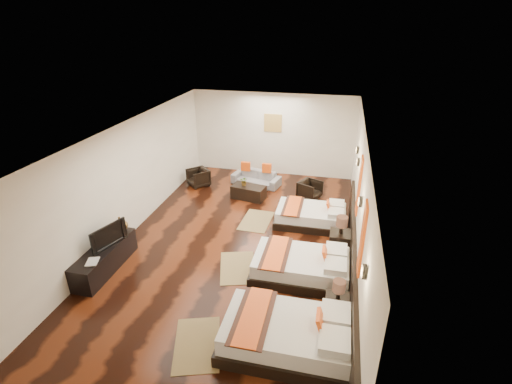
% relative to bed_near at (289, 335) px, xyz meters
% --- Properties ---
extents(floor, '(5.50, 9.50, 0.01)m').
position_rel_bed_near_xyz_m(floor, '(-1.70, 2.84, -0.28)').
color(floor, black).
rests_on(floor, ground).
extents(ceiling, '(5.50, 9.50, 0.01)m').
position_rel_bed_near_xyz_m(ceiling, '(-1.70, 2.84, 2.52)').
color(ceiling, white).
rests_on(ceiling, floor).
extents(back_wall, '(5.50, 0.01, 2.80)m').
position_rel_bed_near_xyz_m(back_wall, '(-1.70, 7.59, 1.12)').
color(back_wall, silver).
rests_on(back_wall, floor).
extents(left_wall, '(0.01, 9.50, 2.80)m').
position_rel_bed_near_xyz_m(left_wall, '(-4.45, 2.84, 1.12)').
color(left_wall, silver).
rests_on(left_wall, floor).
extents(right_wall, '(0.01, 9.50, 2.80)m').
position_rel_bed_near_xyz_m(right_wall, '(1.05, 2.84, 1.12)').
color(right_wall, silver).
rests_on(right_wall, floor).
extents(headboard_panel, '(0.08, 6.60, 0.90)m').
position_rel_bed_near_xyz_m(headboard_panel, '(1.01, 2.04, 0.17)').
color(headboard_panel, black).
rests_on(headboard_panel, floor).
extents(bed_near, '(2.18, 1.37, 0.83)m').
position_rel_bed_near_xyz_m(bed_near, '(0.00, 0.00, 0.00)').
color(bed_near, black).
rests_on(bed_near, floor).
extents(bed_mid, '(2.04, 1.28, 0.78)m').
position_rel_bed_near_xyz_m(bed_mid, '(-0.00, 1.94, -0.02)').
color(bed_mid, black).
rests_on(bed_mid, floor).
extents(bed_far, '(1.86, 1.17, 0.71)m').
position_rel_bed_near_xyz_m(bed_far, '(-0.00, 4.24, -0.04)').
color(bed_far, black).
rests_on(bed_far, floor).
extents(nightstand_a, '(0.43, 0.43, 0.85)m').
position_rel_bed_near_xyz_m(nightstand_a, '(0.75, 0.85, 0.01)').
color(nightstand_a, black).
rests_on(nightstand_a, floor).
extents(nightstand_b, '(0.49, 0.49, 0.96)m').
position_rel_bed_near_xyz_m(nightstand_b, '(0.75, 3.02, 0.05)').
color(nightstand_b, black).
rests_on(nightstand_b, floor).
extents(jute_mat_near, '(1.08, 1.37, 0.01)m').
position_rel_bed_near_xyz_m(jute_mat_near, '(-1.51, -0.28, -0.28)').
color(jute_mat_near, olive).
rests_on(jute_mat_near, floor).
extents(jute_mat_mid, '(1.06, 1.36, 0.01)m').
position_rel_bed_near_xyz_m(jute_mat_mid, '(-1.41, 1.93, -0.28)').
color(jute_mat_mid, olive).
rests_on(jute_mat_mid, floor).
extents(jute_mat_far, '(0.81, 1.23, 0.01)m').
position_rel_bed_near_xyz_m(jute_mat_far, '(-1.47, 4.07, -0.28)').
color(jute_mat_far, olive).
rests_on(jute_mat_far, floor).
extents(tv_console, '(0.50, 1.80, 0.55)m').
position_rel_bed_near_xyz_m(tv_console, '(-4.20, 1.25, -0.01)').
color(tv_console, black).
rests_on(tv_console, floor).
extents(tv, '(0.38, 0.88, 0.51)m').
position_rel_bed_near_xyz_m(tv, '(-4.15, 1.38, 0.52)').
color(tv, black).
rests_on(tv, tv_console).
extents(book, '(0.32, 0.36, 0.03)m').
position_rel_bed_near_xyz_m(book, '(-4.20, 0.70, 0.28)').
color(book, black).
rests_on(book, tv_console).
extents(figurine, '(0.42, 0.42, 0.35)m').
position_rel_bed_near_xyz_m(figurine, '(-4.20, 1.98, 0.44)').
color(figurine, brown).
rests_on(figurine, tv_console).
extents(sofa, '(1.68, 0.96, 0.46)m').
position_rel_bed_near_xyz_m(sofa, '(-2.02, 6.44, -0.05)').
color(sofa, gray).
rests_on(sofa, floor).
extents(armchair_left, '(0.88, 0.88, 0.57)m').
position_rel_bed_near_xyz_m(armchair_left, '(-3.83, 5.93, 0.00)').
color(armchair_left, black).
rests_on(armchair_left, floor).
extents(armchair_right, '(0.82, 0.81, 0.56)m').
position_rel_bed_near_xyz_m(armchair_right, '(-0.20, 5.79, -0.00)').
color(armchair_right, black).
rests_on(armchair_right, floor).
extents(coffee_table, '(1.08, 0.68, 0.40)m').
position_rel_bed_near_xyz_m(coffee_table, '(-2.02, 5.39, -0.08)').
color(coffee_table, black).
rests_on(coffee_table, floor).
extents(table_plant, '(0.26, 0.23, 0.27)m').
position_rel_bed_near_xyz_m(table_plant, '(-2.16, 5.43, 0.25)').
color(table_plant, '#245B1E').
rests_on(table_plant, coffee_table).
extents(orange_panel_a, '(0.04, 0.40, 1.30)m').
position_rel_bed_near_xyz_m(orange_panel_a, '(1.03, 0.94, 1.42)').
color(orange_panel_a, '#D86014').
rests_on(orange_panel_a, right_wall).
extents(orange_panel_b, '(0.04, 0.40, 1.30)m').
position_rel_bed_near_xyz_m(orange_panel_b, '(1.03, 3.14, 1.42)').
color(orange_panel_b, '#D86014').
rests_on(orange_panel_b, right_wall).
extents(sconce_near, '(0.07, 0.12, 0.18)m').
position_rel_bed_near_xyz_m(sconce_near, '(1.01, -0.16, 1.57)').
color(sconce_near, black).
rests_on(sconce_near, right_wall).
extents(sconce_mid, '(0.07, 0.12, 0.18)m').
position_rel_bed_near_xyz_m(sconce_mid, '(1.01, 2.04, 1.57)').
color(sconce_mid, black).
rests_on(sconce_mid, right_wall).
extents(sconce_far, '(0.07, 0.12, 0.18)m').
position_rel_bed_near_xyz_m(sconce_far, '(1.01, 4.24, 1.57)').
color(sconce_far, black).
rests_on(sconce_far, right_wall).
extents(sconce_lounge, '(0.07, 0.12, 0.18)m').
position_rel_bed_near_xyz_m(sconce_lounge, '(1.01, 5.14, 1.57)').
color(sconce_lounge, black).
rests_on(sconce_lounge, right_wall).
extents(gold_artwork, '(0.60, 0.04, 0.60)m').
position_rel_bed_near_xyz_m(gold_artwork, '(-1.70, 7.57, 1.52)').
color(gold_artwork, '#AD873F').
rests_on(gold_artwork, back_wall).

